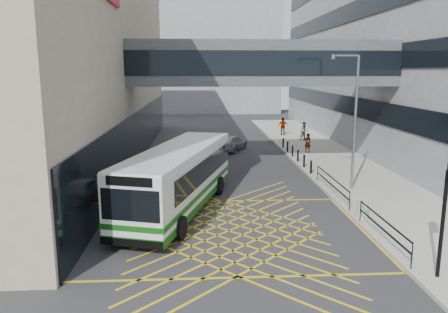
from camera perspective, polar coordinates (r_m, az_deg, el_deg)
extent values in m
plane|color=#333335|center=(19.81, 0.66, -9.68)|extent=(120.00, 120.00, 0.00)
cube|color=black|center=(35.15, -10.87, 2.75)|extent=(0.10, 41.50, 4.00)
cube|color=black|center=(44.58, 14.16, 6.96)|extent=(0.10, 43.50, 1.60)
cube|color=black|center=(44.48, 14.41, 12.10)|extent=(0.10, 43.50, 1.60)
cube|color=black|center=(44.74, 14.67, 17.22)|extent=(0.10, 43.50, 1.60)
cube|color=gray|center=(78.49, -3.84, 12.64)|extent=(28.00, 16.00, 18.00)
cube|color=#43484E|center=(30.76, 4.86, 12.00)|extent=(20.00, 4.00, 3.00)
cube|color=black|center=(28.76, 5.43, 12.05)|extent=(19.50, 0.06, 1.60)
cube|color=black|center=(32.76, 4.36, 11.96)|extent=(19.50, 0.06, 1.60)
cube|color=#ABA69D|center=(35.69, 13.56, -0.37)|extent=(6.00, 54.00, 0.16)
cube|color=gold|center=(19.81, 0.66, -9.66)|extent=(12.00, 9.00, 0.01)
cube|color=silver|center=(22.19, -5.93, -2.64)|extent=(5.67, 11.74, 2.81)
cube|color=#0F4E0F|center=(22.52, -5.87, -5.68)|extent=(5.72, 11.79, 0.35)
cube|color=#0F4E0F|center=(22.37, -5.90, -4.32)|extent=(5.74, 11.79, 0.23)
cube|color=black|center=(22.69, -5.45, -1.38)|extent=(5.33, 10.35, 1.09)
cube|color=black|center=(17.02, -12.15, -6.25)|extent=(2.33, 0.74, 1.25)
cube|color=black|center=(16.75, -12.31, -3.21)|extent=(1.82, 0.58, 0.36)
cube|color=silver|center=(21.90, -6.01, 0.96)|extent=(5.62, 11.63, 0.10)
cube|color=black|center=(17.51, -11.97, -10.99)|extent=(2.53, 0.82, 0.31)
cube|color=black|center=(27.82, -2.10, -2.38)|extent=(2.53, 0.82, 0.31)
cylinder|color=black|center=(19.71, -13.06, -8.47)|extent=(0.57, 1.08, 1.04)
cylinder|color=black|center=(18.76, -5.72, -9.26)|extent=(0.57, 1.08, 1.04)
cylinder|color=black|center=(25.97, -6.27, -3.43)|extent=(0.57, 1.08, 1.04)
cylinder|color=black|center=(25.26, -0.62, -3.79)|extent=(0.57, 1.08, 1.04)
imported|color=silver|center=(24.68, -9.81, -4.00)|extent=(2.19, 4.29, 1.31)
imported|color=black|center=(28.77, -4.09, -1.37)|extent=(3.58, 5.52, 1.61)
imported|color=gray|center=(38.95, 0.91, 1.83)|extent=(3.58, 4.89, 1.40)
cylinder|color=black|center=(16.40, 26.64, -7.96)|extent=(0.15, 0.15, 3.71)
cylinder|color=slate|center=(26.33, 16.72, 4.09)|extent=(0.17, 0.17, 7.70)
cube|color=slate|center=(25.81, 15.67, 12.59)|extent=(1.54, 0.31, 0.10)
cylinder|color=slate|center=(25.47, 14.08, 12.52)|extent=(0.30, 0.30, 0.24)
cylinder|color=#ADA89E|center=(21.85, 17.62, -6.50)|extent=(0.52, 0.52, 0.90)
cube|color=black|center=(19.01, 20.11, -7.75)|extent=(0.05, 5.00, 0.05)
cube|color=black|center=(19.14, 20.02, -8.88)|extent=(0.05, 5.00, 0.05)
cube|color=black|center=(25.32, 13.92, -2.72)|extent=(0.05, 6.00, 0.05)
cube|color=black|center=(25.41, 13.88, -3.59)|extent=(0.05, 6.00, 0.05)
cylinder|color=black|center=(17.06, 23.34, -11.81)|extent=(0.04, 0.04, 1.00)
cylinder|color=black|center=(21.34, 17.39, -6.77)|extent=(0.04, 0.04, 1.00)
cylinder|color=black|center=(22.69, 16.08, -5.63)|extent=(0.04, 0.04, 1.00)
cylinder|color=black|center=(28.22, 12.11, -2.14)|extent=(0.04, 0.04, 1.00)
cylinder|color=black|center=(30.14, 11.30, -1.36)|extent=(0.14, 0.14, 0.90)
cylinder|color=black|center=(32.03, 10.42, -0.58)|extent=(0.14, 0.14, 0.90)
cylinder|color=black|center=(33.94, 9.64, 0.11)|extent=(0.14, 0.14, 0.90)
cylinder|color=black|center=(35.86, 8.94, 0.73)|extent=(0.14, 0.14, 0.90)
cylinder|color=black|center=(37.78, 8.31, 1.28)|extent=(0.14, 0.14, 0.90)
cylinder|color=black|center=(39.72, 7.74, 1.78)|extent=(0.14, 0.14, 0.90)
imported|color=gray|center=(37.90, 10.86, 1.77)|extent=(0.72, 0.58, 1.60)
imported|color=gray|center=(44.22, 10.46, 3.26)|extent=(0.97, 0.69, 1.82)
imported|color=gray|center=(47.61, 7.72, 3.94)|extent=(1.12, 0.56, 1.87)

